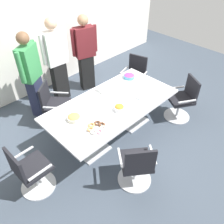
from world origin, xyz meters
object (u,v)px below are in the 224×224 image
Objects in this scene: person_standing_0 at (32,75)px; office_chair_1 at (134,78)px; snack_bowl_chips_orange at (119,108)px; person_standing_1 at (57,60)px; donut_platter at (97,128)px; office_chair_3 at (30,172)px; snack_bowl_candy_mix at (129,76)px; office_chair_0 at (182,101)px; office_chair_4 at (137,166)px; person_standing_2 at (85,53)px; snack_bowl_cookies at (74,118)px; conference_table at (112,109)px; napkin_pile at (103,89)px; office_chair_2 at (55,107)px; plate_stack at (143,97)px.

office_chair_1 is at bearing 122.95° from person_standing_0.
person_standing_0 is at bearing 107.62° from snack_bowl_chips_orange.
snack_bowl_chips_orange is (-0.09, -1.93, -0.17)m from person_standing_1.
office_chair_1 is 2.96× the size of donut_platter.
donut_platter is (1.07, -0.28, 0.37)m from office_chair_3.
snack_bowl_candy_mix is (-0.51, -0.28, 0.39)m from office_chair_1.
office_chair_0 and office_chair_3 have the same top height.
person_standing_2 reaches higher than office_chair_4.
person_standing_0 is 7.91× the size of snack_bowl_cookies.
conference_table is at bearing -9.21° from snack_bowl_cookies.
napkin_pile is (0.15, 0.41, 0.16)m from conference_table.
person_standing_0 is at bearing 12.68° from person_standing_1.
napkin_pile is at bearing 176.64° from snack_bowl_candy_mix.
donut_platter is at bearing 74.59° from person_standing_1.
office_chair_2 and office_chair_4 have the same top height.
office_chair_0 is 1.28m from office_chair_1.
snack_bowl_chips_orange is 0.58m from plate_stack.
person_standing_1 reaches higher than snack_bowl_cookies.
office_chair_1 is at bearing 47.08° from plate_stack.
snack_bowl_cookies is at bearing 88.24° from office_chair_1.
napkin_pile is (-0.59, -1.21, -0.14)m from person_standing_2.
office_chair_4 is 0.49× the size of person_standing_1.
office_chair_0 is 1.00× the size of office_chair_3.
office_chair_4 is 1.25m from snack_bowl_cookies.
snack_bowl_cookies is 0.98× the size of snack_bowl_candy_mix.
person_standing_0 reaches higher than snack_bowl_cookies.
person_standing_2 reaches higher than office_chair_1.
office_chair_2 is 1.03m from napkin_pile.
snack_bowl_chips_orange is 0.58m from donut_platter.
napkin_pile is (-1.24, 1.04, 0.38)m from office_chair_0.
office_chair_0 is 1.56m from snack_bowl_chips_orange.
napkin_pile is (0.79, -1.18, -0.15)m from person_standing_0.
office_chair_3 is 1.57m from office_chair_4.
office_chair_1 is 3.15m from office_chair_3.
donut_platter is 1.06m from napkin_pile.
office_chair_1 is 1.98m from office_chair_2.
office_chair_4 is at bearing 81.59° from person_standing_1.
snack_bowl_candy_mix reaches higher than donut_platter.
person_standing_2 is 9.60× the size of napkin_pile.
person_standing_2 is 7.73× the size of snack_bowl_candy_mix.
office_chair_2 is at bearing 87.43° from donut_platter.
person_standing_2 is (-0.66, 2.25, 0.52)m from office_chair_0.
snack_bowl_cookies is at bearing -171.30° from snack_bowl_candy_mix.
person_standing_2 is at bearing 66.64° from snack_bowl_chips_orange.
conference_table is 1.55m from office_chair_0.
conference_table is 0.30m from snack_bowl_chips_orange.
snack_bowl_cookies is at bearing -162.35° from napkin_pile.
person_standing_2 is 2.11m from snack_bowl_cookies.
person_standing_2 reaches higher than napkin_pile.
office_chair_4 is at bearing -134.20° from snack_bowl_candy_mix.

